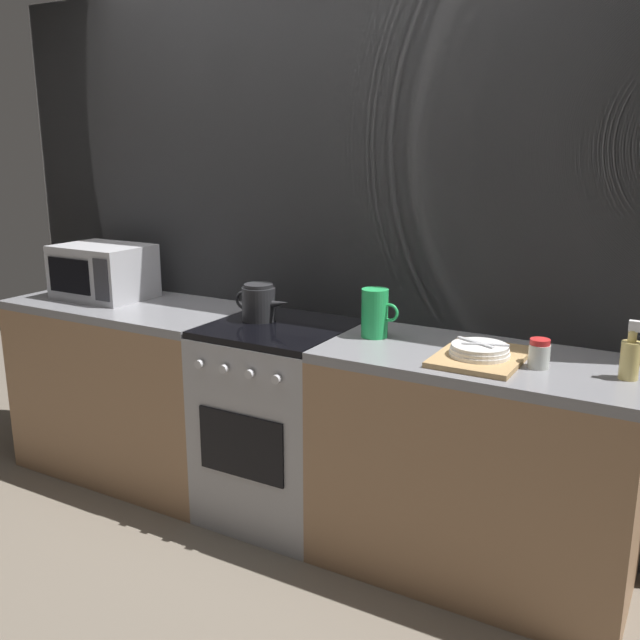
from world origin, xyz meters
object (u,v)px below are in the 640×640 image
Objects in this scene: dish_pile at (480,354)px; spice_jar at (539,354)px; stove_unit at (280,422)px; spray_bottle at (631,356)px; kettle at (259,303)px; pitcher at (375,313)px; microwave at (103,271)px.

spice_jar reaches higher than dish_pile.
spray_bottle reaches higher than stove_unit.
kettle is 1.54m from spray_bottle.
kettle is 1.42× the size of pitcher.
pitcher reaches higher than dish_pile.
pitcher is at bearing 173.41° from spice_jar.
microwave is at bearing 179.03° from spray_bottle.
stove_unit is 1.23m from spice_jar.
spray_bottle is at bearing -0.39° from stove_unit.
kettle is at bearing 175.34° from dish_pile.
kettle is at bearing 178.45° from spray_bottle.
stove_unit is 2.25× the size of dish_pile.
stove_unit is 8.57× the size of spice_jar.
kettle is 1.25m from spice_jar.
spice_jar reaches higher than stove_unit.
spice_jar is (1.12, -0.04, 0.50)m from stove_unit.
pitcher reaches higher than kettle.
spray_bottle is (1.41, -0.01, 0.53)m from stove_unit.
pitcher is (0.44, 0.04, 0.55)m from stove_unit.
microwave is 1.62× the size of kettle.
kettle is 1.40× the size of spray_bottle.
spray_bottle reaches higher than spice_jar.
dish_pile is at bearing -175.51° from spice_jar.
pitcher is 0.50× the size of dish_pile.
dish_pile is 0.21m from spice_jar.
pitcher reaches higher than stove_unit.
stove_unit is at bearing -14.25° from kettle.
pitcher is 0.97m from spray_bottle.
spice_jar is (0.68, -0.08, -0.05)m from pitcher.
spice_jar is at bearing -1.80° from microwave.
spray_bottle is at bearing -0.97° from microwave.
kettle is 0.57m from pitcher.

